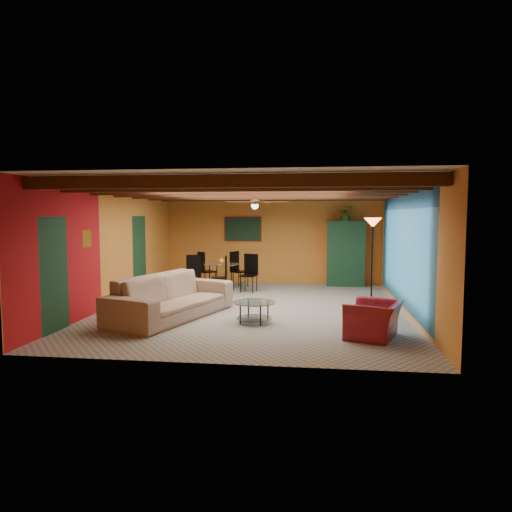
# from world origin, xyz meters

# --- Properties ---
(room) EXTENTS (6.52, 8.01, 2.71)m
(room) POSITION_xyz_m (0.00, 0.11, 2.36)
(room) COLOR gray
(room) RESTS_ON ground
(sofa) EXTENTS (2.05, 3.21, 0.87)m
(sofa) POSITION_xyz_m (-1.52, -1.22, 0.44)
(sofa) COLOR #8E6E5B
(sofa) RESTS_ON ground
(armchair) EXTENTS (1.11, 1.18, 0.62)m
(armchair) POSITION_xyz_m (2.34, -2.28, 0.31)
(armchair) COLOR maroon
(armchair) RESTS_ON ground
(coffee_table) EXTENTS (0.99, 0.99, 0.42)m
(coffee_table) POSITION_xyz_m (0.18, -1.44, 0.21)
(coffee_table) COLOR silver
(coffee_table) RESTS_ON ground
(dining_table) EXTENTS (2.34, 2.34, 1.03)m
(dining_table) POSITION_xyz_m (-1.23, 2.29, 0.52)
(dining_table) COLOR silver
(dining_table) RESTS_ON ground
(armoire) EXTENTS (1.06, 0.53, 1.84)m
(armoire) POSITION_xyz_m (2.20, 3.70, 0.92)
(armoire) COLOR maroon
(armoire) RESTS_ON ground
(floor_lamp) EXTENTS (0.45, 0.45, 2.02)m
(floor_lamp) POSITION_xyz_m (2.65, 0.90, 1.01)
(floor_lamp) COLOR black
(floor_lamp) RESTS_ON ground
(ceiling_fan) EXTENTS (1.50, 1.50, 0.44)m
(ceiling_fan) POSITION_xyz_m (0.00, 0.00, 2.36)
(ceiling_fan) COLOR #472614
(ceiling_fan) RESTS_ON ceiling
(painting) EXTENTS (1.05, 0.03, 0.65)m
(painting) POSITION_xyz_m (-0.90, 3.96, 1.65)
(painting) COLOR black
(painting) RESTS_ON wall_back
(potted_plant) EXTENTS (0.47, 0.42, 0.49)m
(potted_plant) POSITION_xyz_m (2.20, 3.70, 2.09)
(potted_plant) COLOR #26661E
(potted_plant) RESTS_ON armoire
(vase) EXTENTS (0.23, 0.23, 0.18)m
(vase) POSITION_xyz_m (-1.23, 2.29, 1.12)
(vase) COLOR orange
(vase) RESTS_ON dining_table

